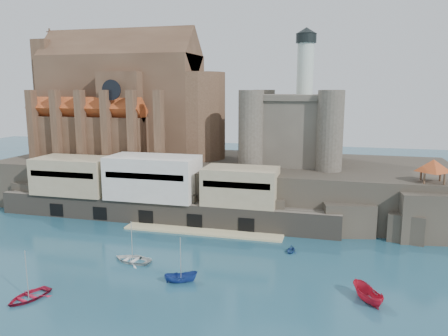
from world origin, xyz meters
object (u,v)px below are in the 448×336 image
at_px(church, 129,106).
at_px(boat_0, 29,299).
at_px(castle_keep, 294,125).
at_px(pavilion, 433,167).
at_px(boat_2, 181,282).

bearing_deg(church, boat_0, -77.00).
distance_m(castle_keep, pavilion, 30.50).
relative_size(castle_keep, pavilion, 4.58).
height_order(castle_keep, pavilion, castle_keep).
height_order(church, castle_keep, church).
relative_size(pavilion, boat_0, 1.10).
bearing_deg(boat_0, castle_keep, 79.13).
relative_size(church, castle_keep, 1.60).
xyz_separation_m(pavilion, boat_0, (-53.60, -38.40, -12.73)).
bearing_deg(boat_2, castle_keep, -35.97).
bearing_deg(castle_keep, boat_2, -103.55).
xyz_separation_m(castle_keep, pavilion, (25.92, -15.08, -5.59)).
xyz_separation_m(church, pavilion, (66.13, -15.85, -9.40)).
xyz_separation_m(castle_keep, boat_2, (-10.60, -44.01, -18.31)).
distance_m(church, boat_0, 59.91).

